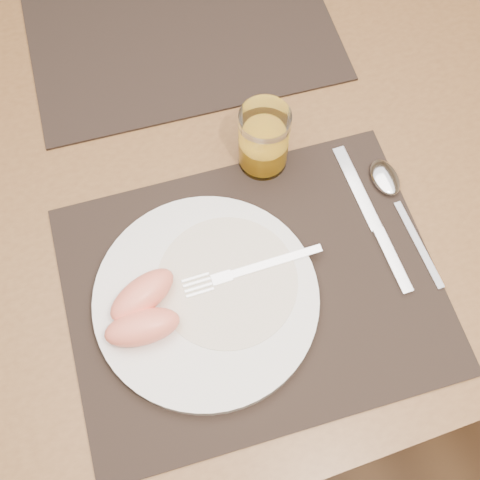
% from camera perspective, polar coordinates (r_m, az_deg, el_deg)
% --- Properties ---
extents(ground, '(5.00, 5.00, 0.00)m').
position_cam_1_polar(ground, '(1.52, -1.35, -6.42)').
color(ground, brown).
rests_on(ground, ground).
extents(table, '(1.40, 0.90, 0.75)m').
position_cam_1_polar(table, '(0.91, -2.26, 6.45)').
color(table, brown).
rests_on(table, ground).
extents(placemat_near, '(0.47, 0.37, 0.00)m').
position_cam_1_polar(placemat_near, '(0.74, 1.25, -4.63)').
color(placemat_near, black).
rests_on(placemat_near, table).
extents(placemat_far, '(0.47, 0.38, 0.00)m').
position_cam_1_polar(placemat_far, '(0.97, -5.86, 19.89)').
color(placemat_far, black).
rests_on(placemat_far, table).
extents(plate, '(0.27, 0.27, 0.02)m').
position_cam_1_polar(plate, '(0.72, -3.22, -5.57)').
color(plate, white).
rests_on(plate, placemat_near).
extents(plate_dressing, '(0.17, 0.17, 0.00)m').
position_cam_1_polar(plate_dressing, '(0.72, -1.23, -3.91)').
color(plate_dressing, white).
rests_on(plate_dressing, plate).
extents(fork, '(0.17, 0.02, 0.00)m').
position_cam_1_polar(fork, '(0.72, 0.09, -3.07)').
color(fork, silver).
rests_on(fork, plate).
extents(knife, '(0.02, 0.22, 0.01)m').
position_cam_1_polar(knife, '(0.78, 12.88, 0.99)').
color(knife, silver).
rests_on(knife, placemat_near).
extents(spoon, '(0.04, 0.19, 0.01)m').
position_cam_1_polar(spoon, '(0.81, 14.02, 4.90)').
color(spoon, silver).
rests_on(spoon, placemat_near).
extents(juice_glass, '(0.06, 0.06, 0.10)m').
position_cam_1_polar(juice_glass, '(0.78, 2.25, 9.28)').
color(juice_glass, white).
rests_on(juice_glass, placemat_near).
extents(grapefruit_wedges, '(0.10, 0.10, 0.03)m').
position_cam_1_polar(grapefruit_wedges, '(0.70, -9.25, -6.66)').
color(grapefruit_wedges, '#FF8668').
rests_on(grapefruit_wedges, plate).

